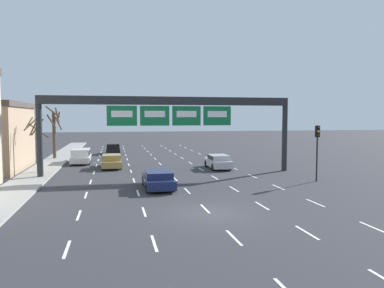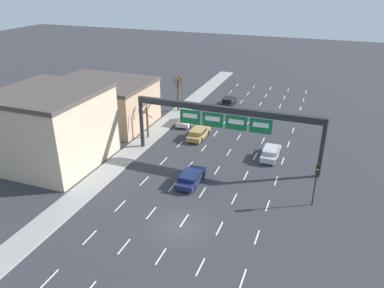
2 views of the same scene
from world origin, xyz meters
The scene contains 14 objects.
ground_plane centered at (0.00, 0.00, 0.00)m, with size 220.00×220.00×0.00m, color #333338.
sidewalk_left centered at (-11.30, 0.00, 0.07)m, with size 2.80×110.00×0.15m.
lane_dashes centered at (0.00, 13.50, 0.00)m, with size 13.32×67.00×0.01m.
sign_gantry centered at (0.00, 13.58, 5.54)m, with size 21.88×0.70×6.73m.
building_near centered at (-18.44, 6.66, 4.31)m, with size 10.90×11.43×8.61m.
building_far centered at (-19.81, 19.19, 3.19)m, with size 13.68×10.33×6.37m.
suv_white centered at (-8.29, 23.23, 0.88)m, with size 1.97×4.82×1.56m.
car_gold centered at (-5.05, 18.86, 0.72)m, with size 1.90×4.73×1.32m.
car_silver centered at (5.07, 16.25, 0.72)m, with size 1.86×4.44×1.34m.
car_black centered at (-4.91, 33.21, 0.74)m, with size 1.83×4.00×1.38m.
car_navy centered at (-1.80, 7.38, 0.68)m, with size 1.97×4.72×1.24m.
traffic_light_near_gantry centered at (10.55, 7.66, 3.11)m, with size 0.30×0.35×4.34m.
tree_bare_closest centered at (-11.59, 27.68, 3.39)m, with size 1.68×1.67×6.12m.
tree_bare_second centered at (-11.44, 16.42, 2.86)m, with size 2.19×2.20×5.18m.
Camera 2 is at (10.39, -24.64, 20.32)m, focal length 35.00 mm.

